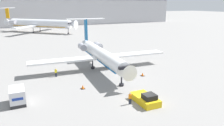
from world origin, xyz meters
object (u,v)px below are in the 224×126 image
worker_by_wing (56,72)px  airplane_parked_far_left (38,23)px  luggage_cart (17,96)px  worker_near_tug (130,98)px  pushback_tug (145,99)px  traffic_cone_left (83,87)px  airplane_main (101,54)px  traffic_cone_right (143,74)px

worker_by_wing → airplane_parked_far_left: size_ratio=0.05×
luggage_cart → worker_by_wing: 11.63m
worker_near_tug → airplane_parked_far_left: 85.38m
pushback_tug → traffic_cone_left: 10.65m
worker_near_tug → airplane_main: bearing=81.8°
pushback_tug → traffic_cone_right: 11.69m
worker_by_wing → traffic_cone_right: worker_by_wing is taller
traffic_cone_right → airplane_parked_far_left: (-10.35, 75.69, 3.89)m
worker_near_tug → worker_by_wing: 17.34m
pushback_tug → worker_by_wing: size_ratio=2.83×
traffic_cone_left → traffic_cone_right: size_ratio=0.95×
airplane_main → worker_by_wing: size_ratio=17.81×
luggage_cart → traffic_cone_right: luggage_cart is taller
airplane_main → pushback_tug: 17.94m
worker_near_tug → traffic_cone_left: worker_near_tug is taller
airplane_main → airplane_parked_far_left: bearing=94.1°
worker_near_tug → traffic_cone_left: size_ratio=2.50×
worker_near_tug → traffic_cone_left: (-4.27, 7.99, -0.56)m
pushback_tug → traffic_cone_right: bearing=59.9°
worker_near_tug → airplane_parked_far_left: airplane_parked_far_left is taller
luggage_cart → airplane_main: bearing=33.3°
worker_by_wing → traffic_cone_left: bearing=-70.2°
traffic_cone_right → airplane_parked_far_left: airplane_parked_far_left is taller
worker_near_tug → traffic_cone_left: 9.07m
airplane_main → traffic_cone_right: 9.83m
worker_by_wing → airplane_parked_far_left: airplane_parked_far_left is taller
airplane_main → traffic_cone_left: 11.81m
airplane_main → traffic_cone_left: bearing=-126.2°
luggage_cart → airplane_parked_far_left: bearing=81.6°
worker_near_tug → airplane_parked_far_left: size_ratio=0.05×
airplane_parked_far_left → traffic_cone_left: bearing=-91.4°
traffic_cone_left → pushback_tug: bearing=-53.1°
luggage_cart → worker_near_tug: (13.95, -6.45, -0.24)m
luggage_cart → traffic_cone_right: bearing=8.2°
pushback_tug → traffic_cone_right: pushback_tug is taller
pushback_tug → airplane_parked_far_left: size_ratio=0.14×
airplane_parked_far_left → worker_by_wing: bearing=-93.9°
luggage_cart → traffic_cone_right: size_ratio=4.77×
worker_by_wing → traffic_cone_right: size_ratio=2.30×
pushback_tug → worker_by_wing: pushback_tug is taller
pushback_tug → luggage_cart: luggage_cart is taller
worker_by_wing → traffic_cone_left: worker_by_wing is taller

